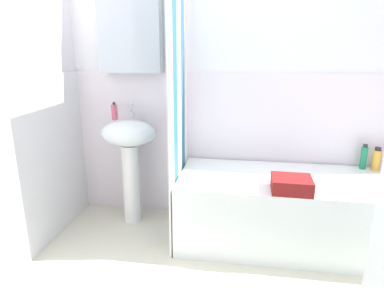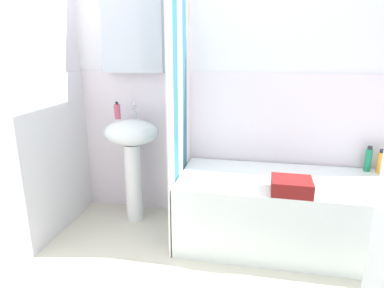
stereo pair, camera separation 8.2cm
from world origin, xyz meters
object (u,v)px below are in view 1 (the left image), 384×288
at_px(bathtub, 293,211).
at_px(soap_dispenser, 114,112).
at_px(lotion_bottle, 377,159).
at_px(body_wash_bottle, 364,157).
at_px(towel_folded, 291,184).
at_px(sink, 130,148).

bearing_deg(bathtub, soap_dispenser, 173.14).
distance_m(lotion_bottle, body_wash_bottle, 0.09).
xyz_separation_m(bathtub, body_wash_bottle, (0.52, 0.28, 0.34)).
height_order(bathtub, towel_folded, towel_folded).
relative_size(sink, towel_folded, 3.39).
relative_size(bathtub, towel_folded, 6.57).
bearing_deg(bathtub, sink, 173.34).
bearing_deg(soap_dispenser, towel_folded, -16.92).
bearing_deg(body_wash_bottle, sink, -175.76).
relative_size(sink, lotion_bottle, 4.79).
height_order(lotion_bottle, body_wash_bottle, body_wash_bottle).
distance_m(soap_dispenser, body_wash_bottle, 1.92).
height_order(sink, body_wash_bottle, sink).
height_order(sink, lotion_bottle, sink).
xyz_separation_m(bathtub, towel_folded, (-0.07, -0.23, 0.30)).
relative_size(lotion_bottle, towel_folded, 0.71).
xyz_separation_m(soap_dispenser, bathtub, (1.37, -0.17, -0.65)).
distance_m(soap_dispenser, lotion_bottle, 2.00).
distance_m(sink, towel_folded, 1.25).
bearing_deg(sink, body_wash_bottle, 4.24).
xyz_separation_m(sink, towel_folded, (1.19, -0.38, -0.07)).
bearing_deg(soap_dispenser, lotion_bottle, 2.83).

